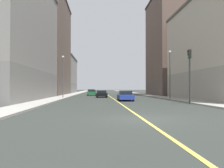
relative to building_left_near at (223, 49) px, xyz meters
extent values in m
plane|color=#2C312C|center=(-14.36, -18.26, -6.83)|extent=(400.00, 400.00, 0.00)
cube|color=#9E9B93|center=(-5.72, 30.74, -6.75)|extent=(2.59, 168.00, 0.15)
cube|color=#9E9B93|center=(-23.00, 30.74, -6.75)|extent=(2.59, 168.00, 0.15)
cube|color=#E5D14C|center=(-14.36, 30.74, -6.82)|extent=(0.16, 154.00, 0.01)
cube|color=#9D9688|center=(0.00, 0.00, -4.87)|extent=(8.85, 21.68, 3.91)
cube|color=#BCB29E|center=(0.00, 0.00, 1.75)|extent=(8.85, 21.68, 9.32)
cube|color=#545047|center=(0.00, 0.00, 6.61)|extent=(9.15, 21.98, 0.40)
cube|color=brown|center=(0.00, 22.06, -5.03)|extent=(8.85, 15.98, 3.59)
cube|color=brown|center=(0.00, 22.06, 5.85)|extent=(8.85, 15.98, 18.17)
cube|color=slate|center=(-28.72, 1.96, -4.83)|extent=(8.85, 23.93, 3.99)
cube|color=gray|center=(-28.72, 1.96, 3.77)|extent=(8.85, 23.93, 13.21)
cube|color=brown|center=(-28.72, 26.12, -4.83)|extent=(8.85, 21.46, 3.99)
cube|color=brown|center=(-28.72, 26.12, 6.33)|extent=(8.85, 21.46, 18.33)
cube|color=#2B221D|center=(-28.72, 26.12, 15.69)|extent=(9.15, 21.76, 0.40)
cube|color=slate|center=(-28.72, 47.65, -5.21)|extent=(8.85, 19.55, 3.23)
cube|color=gray|center=(-28.72, 47.65, 0.35)|extent=(8.85, 19.55, 7.90)
cube|color=#3B3937|center=(-28.72, 47.65, 4.50)|extent=(9.15, 19.85, 0.40)
cylinder|color=#2D2D2D|center=(-7.42, -7.19, -4.49)|extent=(0.16, 0.16, 4.67)
cube|color=black|center=(-7.42, -7.19, -1.71)|extent=(0.28, 0.32, 0.90)
sphere|color=#320404|center=(-7.58, -7.19, -1.44)|extent=(0.20, 0.20, 0.20)
sphere|color=#352204|center=(-7.58, -7.19, -1.72)|extent=(0.20, 0.20, 0.20)
sphere|color=green|center=(-7.58, -7.19, -2.00)|extent=(0.20, 0.20, 0.20)
cylinder|color=#4C4C51|center=(-6.42, 2.77, -3.40)|extent=(0.14, 0.14, 6.55)
sphere|color=#EAEACC|center=(-6.42, 2.77, 0.02)|extent=(0.36, 0.36, 0.36)
cylinder|color=#4C4C51|center=(-22.30, 7.76, -3.51)|extent=(0.14, 0.14, 6.34)
sphere|color=#EAEACC|center=(-22.30, 7.76, -0.19)|extent=(0.36, 0.36, 0.36)
cube|color=white|center=(-18.61, 45.84, -6.31)|extent=(1.98, 4.12, 0.58)
cube|color=black|center=(-18.61, 45.99, -5.80)|extent=(1.71, 2.08, 0.44)
cylinder|color=black|center=(-19.45, 47.12, -6.51)|extent=(0.23, 0.64, 0.64)
cylinder|color=black|center=(-17.72, 47.09, -6.51)|extent=(0.23, 0.64, 0.64)
cylinder|color=black|center=(-19.51, 44.60, -6.51)|extent=(0.23, 0.64, 0.64)
cylinder|color=black|center=(-17.78, 44.56, -6.51)|extent=(0.23, 0.64, 0.64)
cube|color=#23389E|center=(-13.15, 0.12, -6.33)|extent=(1.92, 4.56, 0.56)
cube|color=black|center=(-13.15, 0.20, -5.79)|extent=(1.65, 1.95, 0.50)
cylinder|color=black|center=(-13.97, 1.54, -6.51)|extent=(0.23, 0.64, 0.64)
cylinder|color=black|center=(-12.29, 1.51, -6.51)|extent=(0.23, 0.64, 0.64)
cylinder|color=black|center=(-14.02, -1.27, -6.51)|extent=(0.23, 0.64, 0.64)
cylinder|color=black|center=(-12.34, -1.30, -6.51)|extent=(0.23, 0.64, 0.64)
cube|color=orange|center=(-18.47, 30.71, -6.28)|extent=(1.85, 4.10, 0.65)
cube|color=black|center=(-18.46, 30.85, -5.74)|extent=(1.58, 1.80, 0.44)
cylinder|color=black|center=(-19.23, 31.99, -6.51)|extent=(0.24, 0.65, 0.64)
cylinder|color=black|center=(-17.64, 31.95, -6.51)|extent=(0.24, 0.65, 0.64)
cylinder|color=black|center=(-19.29, 29.47, -6.51)|extent=(0.24, 0.65, 0.64)
cylinder|color=black|center=(-17.71, 29.43, -6.51)|extent=(0.24, 0.65, 0.64)
cube|color=black|center=(-16.06, 11.30, -6.32)|extent=(1.93, 4.08, 0.58)
cube|color=black|center=(-16.06, 11.44, -5.81)|extent=(1.65, 1.98, 0.44)
cylinder|color=black|center=(-16.92, 12.52, -6.51)|extent=(0.24, 0.65, 0.64)
cylinder|color=black|center=(-15.28, 12.57, -6.51)|extent=(0.24, 0.65, 0.64)
cylinder|color=black|center=(-16.84, 10.02, -6.51)|extent=(0.24, 0.65, 0.64)
cylinder|color=black|center=(-15.20, 10.08, -6.51)|extent=(0.24, 0.65, 0.64)
cube|color=#1E6B38|center=(-18.03, 22.66, -6.29)|extent=(1.97, 4.14, 0.63)
cube|color=black|center=(-18.03, 22.69, -5.77)|extent=(1.70, 1.84, 0.41)
cylinder|color=black|center=(-18.87, 23.95, -6.51)|extent=(0.23, 0.64, 0.64)
cylinder|color=black|center=(-17.14, 23.92, -6.51)|extent=(0.23, 0.64, 0.64)
cylinder|color=black|center=(-18.92, 21.41, -6.51)|extent=(0.23, 0.64, 0.64)
cylinder|color=black|center=(-17.18, 21.37, -6.51)|extent=(0.23, 0.64, 0.64)
camera|label=1|loc=(-16.77, -31.12, -5.17)|focal=38.62mm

